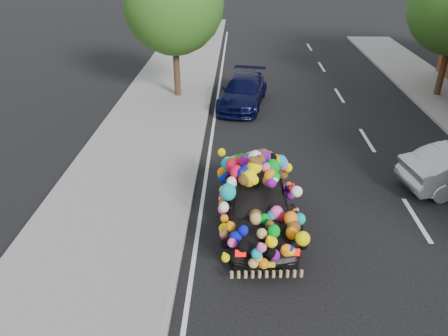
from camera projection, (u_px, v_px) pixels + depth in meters
name	position (u px, v px, depth m)	size (l,w,h in m)	color
ground	(277.00, 217.00, 11.37)	(100.00, 100.00, 0.00)	black
sidewalk	(113.00, 212.00, 11.47)	(4.00, 60.00, 0.12)	gray
kerb	(187.00, 213.00, 11.41)	(0.15, 60.00, 0.13)	gray
lane_markings	(416.00, 220.00, 11.26)	(6.00, 50.00, 0.01)	silver
tree_near_sidewalk	(173.00, 4.00, 17.99)	(4.20, 4.20, 6.13)	#332114
plush_art_car	(258.00, 191.00, 10.54)	(2.23, 4.33, 2.02)	black
navy_sedan	(243.00, 91.00, 18.65)	(1.72, 4.22, 1.23)	black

